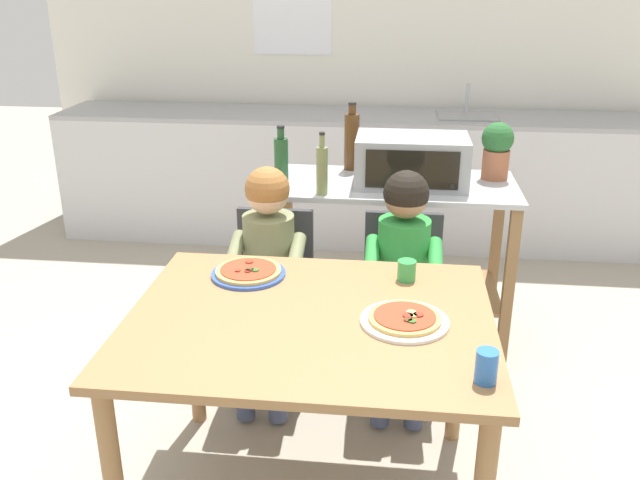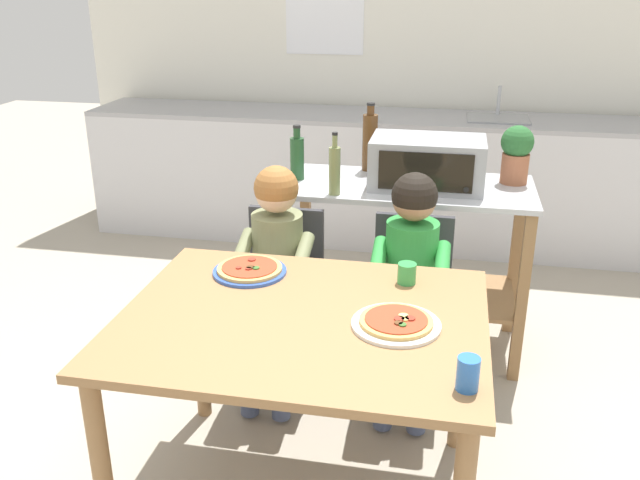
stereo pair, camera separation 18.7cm
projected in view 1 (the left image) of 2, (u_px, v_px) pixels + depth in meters
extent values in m
plane|color=#A89E8C|center=(339.00, 335.00, 3.61)|extent=(12.11, 12.11, 0.00)
cube|color=white|center=(364.00, 40.00, 4.85)|extent=(4.64, 0.12, 2.70)
cube|color=silver|center=(358.00, 179.00, 4.81)|extent=(4.17, 0.60, 0.87)
cube|color=#9E9EA3|center=(359.00, 116.00, 4.64)|extent=(4.17, 0.60, 0.03)
cube|color=gray|center=(467.00, 117.00, 4.56)|extent=(0.40, 0.33, 0.02)
cylinder|color=#B7BABF|center=(467.00, 98.00, 4.64)|extent=(0.02, 0.02, 0.20)
cube|color=#B7BABF|center=(392.00, 185.00, 3.27)|extent=(1.19, 0.56, 0.02)
cube|color=olive|center=(388.00, 287.00, 3.47)|extent=(1.09, 0.51, 0.02)
cube|color=olive|center=(273.00, 281.00, 3.27)|extent=(0.05, 0.05, 0.83)
cube|color=olive|center=(508.00, 292.00, 3.15)|extent=(0.05, 0.05, 0.83)
cube|color=olive|center=(288.00, 244.00, 3.71)|extent=(0.05, 0.05, 0.83)
cube|color=olive|center=(495.00, 253.00, 3.59)|extent=(0.05, 0.05, 0.83)
cube|color=#999BA0|center=(412.00, 160.00, 3.20)|extent=(0.52, 0.32, 0.23)
cube|color=black|center=(412.00, 170.00, 3.05)|extent=(0.42, 0.01, 0.18)
cylinder|color=black|center=(452.00, 186.00, 3.05)|extent=(0.02, 0.01, 0.02)
cylinder|color=#1E4723|center=(281.00, 159.00, 3.28)|extent=(0.07, 0.07, 0.20)
cylinder|color=#1E4723|center=(281.00, 133.00, 3.23)|extent=(0.03, 0.03, 0.05)
cylinder|color=black|center=(281.00, 127.00, 3.22)|extent=(0.04, 0.04, 0.01)
cylinder|color=#4C2D14|center=(352.00, 142.00, 3.44)|extent=(0.08, 0.08, 0.28)
cylinder|color=#4C2D14|center=(352.00, 109.00, 3.38)|extent=(0.04, 0.04, 0.05)
cylinder|color=black|center=(352.00, 103.00, 3.37)|extent=(0.04, 0.04, 0.01)
cylinder|color=olive|center=(322.00, 171.00, 3.06)|extent=(0.05, 0.05, 0.22)
cylinder|color=olive|center=(322.00, 141.00, 3.01)|extent=(0.02, 0.02, 0.06)
cylinder|color=black|center=(322.00, 134.00, 3.00)|extent=(0.03, 0.03, 0.01)
cylinder|color=#9E5B3D|center=(495.00, 164.00, 3.31)|extent=(0.13, 0.13, 0.14)
sphere|color=#28602D|center=(498.00, 138.00, 3.26)|extent=(0.15, 0.15, 0.15)
cube|color=olive|center=(310.00, 320.00, 2.22)|extent=(1.20, 0.96, 0.03)
cylinder|color=olive|center=(194.00, 346.00, 2.81)|extent=(0.06, 0.06, 0.72)
cylinder|color=olive|center=(458.00, 361.00, 2.69)|extent=(0.06, 0.06, 0.72)
cube|color=#333338|center=(271.00, 302.00, 3.01)|extent=(0.36, 0.36, 0.04)
cube|color=#333338|center=(276.00, 249.00, 3.09)|extent=(0.34, 0.03, 0.38)
cylinder|color=#333338|center=(300.00, 365.00, 2.94)|extent=(0.03, 0.03, 0.42)
cylinder|color=#333338|center=(232.00, 360.00, 2.97)|extent=(0.03, 0.03, 0.42)
cylinder|color=#333338|center=(309.00, 331.00, 3.21)|extent=(0.03, 0.03, 0.42)
cylinder|color=#333338|center=(247.00, 327.00, 3.24)|extent=(0.03, 0.03, 0.42)
cube|color=#333338|center=(401.00, 306.00, 2.97)|extent=(0.36, 0.36, 0.04)
cube|color=#333338|center=(403.00, 252.00, 3.04)|extent=(0.34, 0.03, 0.38)
cylinder|color=#333338|center=(434.00, 370.00, 2.89)|extent=(0.03, 0.03, 0.42)
cylinder|color=#333338|center=(363.00, 366.00, 2.92)|extent=(0.03, 0.03, 0.42)
cylinder|color=#333338|center=(431.00, 335.00, 3.17)|extent=(0.03, 0.03, 0.42)
cylinder|color=#333338|center=(367.00, 332.00, 3.20)|extent=(0.03, 0.03, 0.42)
cube|color=#424C6B|center=(281.00, 309.00, 2.86)|extent=(0.10, 0.30, 0.10)
cylinder|color=#424C6B|center=(277.00, 375.00, 2.83)|extent=(0.08, 0.08, 0.44)
cube|color=#424C6B|center=(248.00, 307.00, 2.87)|extent=(0.10, 0.30, 0.10)
cylinder|color=#424C6B|center=(244.00, 373.00, 2.84)|extent=(0.08, 0.08, 0.44)
cylinder|color=#7A7F56|center=(296.00, 258.00, 2.81)|extent=(0.06, 0.26, 0.15)
cylinder|color=#7A7F56|center=(234.00, 255.00, 2.83)|extent=(0.06, 0.26, 0.15)
cylinder|color=#7A7F56|center=(269.00, 255.00, 2.93)|extent=(0.22, 0.22, 0.37)
sphere|color=beige|center=(267.00, 193.00, 2.82)|extent=(0.18, 0.18, 0.18)
sphere|color=#9E6633|center=(267.00, 189.00, 2.82)|extent=(0.19, 0.19, 0.19)
cube|color=#424C6B|center=(418.00, 314.00, 2.81)|extent=(0.10, 0.30, 0.10)
cylinder|color=#424C6B|center=(416.00, 381.00, 2.78)|extent=(0.08, 0.08, 0.44)
cube|color=#424C6B|center=(384.00, 312.00, 2.83)|extent=(0.10, 0.30, 0.10)
cylinder|color=#424C6B|center=(381.00, 379.00, 2.80)|extent=(0.08, 0.08, 0.44)
cylinder|color=green|center=(435.00, 263.00, 2.76)|extent=(0.06, 0.26, 0.15)
cylinder|color=green|center=(372.00, 260.00, 2.79)|extent=(0.06, 0.26, 0.15)
cylinder|color=green|center=(403.00, 260.00, 2.88)|extent=(0.22, 0.22, 0.36)
sphere|color=#A37556|center=(406.00, 197.00, 2.78)|extent=(0.18, 0.18, 0.18)
sphere|color=black|center=(406.00, 193.00, 2.77)|extent=(0.19, 0.19, 0.19)
cylinder|color=#3356B7|center=(248.00, 274.00, 2.51)|extent=(0.28, 0.28, 0.01)
cylinder|color=tan|center=(248.00, 271.00, 2.51)|extent=(0.24, 0.24, 0.01)
cylinder|color=#B23D23|center=(248.00, 269.00, 2.51)|extent=(0.21, 0.21, 0.00)
cylinder|color=#386628|center=(255.00, 270.00, 2.49)|extent=(0.03, 0.03, 0.01)
cylinder|color=maroon|center=(238.00, 271.00, 2.48)|extent=(0.02, 0.02, 0.01)
cylinder|color=maroon|center=(248.00, 271.00, 2.48)|extent=(0.02, 0.02, 0.01)
cylinder|color=#563319|center=(249.00, 270.00, 2.49)|extent=(0.03, 0.03, 0.01)
cylinder|color=maroon|center=(249.00, 262.00, 2.56)|extent=(0.03, 0.03, 0.01)
cylinder|color=white|center=(404.00, 321.00, 2.17)|extent=(0.29, 0.29, 0.01)
cylinder|color=tan|center=(405.00, 318.00, 2.17)|extent=(0.24, 0.24, 0.01)
cylinder|color=#B23D23|center=(405.00, 316.00, 2.16)|extent=(0.20, 0.20, 0.00)
cylinder|color=#DBC666|center=(414.00, 316.00, 2.16)|extent=(0.02, 0.02, 0.01)
cylinder|color=maroon|center=(418.00, 315.00, 2.16)|extent=(0.03, 0.03, 0.01)
cylinder|color=#563319|center=(408.00, 320.00, 2.13)|extent=(0.03, 0.03, 0.01)
cylinder|color=#DBC666|center=(411.00, 312.00, 2.18)|extent=(0.03, 0.03, 0.01)
cylinder|color=maroon|center=(408.00, 316.00, 2.16)|extent=(0.03, 0.03, 0.01)
cylinder|color=#386628|center=(412.00, 321.00, 2.12)|extent=(0.03, 0.03, 0.01)
cylinder|color=green|center=(407.00, 270.00, 2.46)|extent=(0.07, 0.07, 0.08)
cylinder|color=blue|center=(486.00, 367.00, 1.85)|extent=(0.06, 0.06, 0.10)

